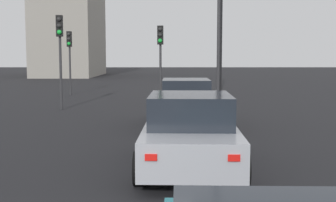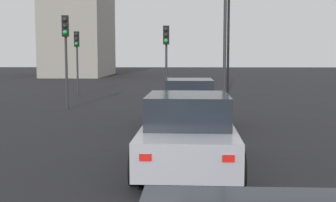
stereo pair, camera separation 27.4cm
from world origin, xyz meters
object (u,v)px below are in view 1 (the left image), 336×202
at_px(traffic_light_near_right, 60,42).
at_px(car_black_left_lead, 186,103).
at_px(car_silver_left_second, 190,133).
at_px(street_lamp_kerbside, 219,2).
at_px(street_lamp_far, 221,28).
at_px(traffic_light_near_left, 69,49).
at_px(traffic_light_far_left, 160,48).

bearing_deg(traffic_light_near_right, car_black_left_lead, 43.52).
bearing_deg(car_silver_left_second, street_lamp_kerbside, -7.01).
height_order(traffic_light_near_right, street_lamp_kerbside, street_lamp_kerbside).
xyz_separation_m(traffic_light_near_right, street_lamp_kerbside, (3.85, -7.18, 2.11)).
height_order(car_black_left_lead, street_lamp_far, street_lamp_far).
distance_m(traffic_light_near_right, street_lamp_far, 12.15).
relative_size(traffic_light_near_left, traffic_light_far_left, 0.99).
bearing_deg(street_lamp_kerbside, car_silver_left_second, 171.35).
relative_size(traffic_light_far_left, street_lamp_far, 0.55).
bearing_deg(street_lamp_far, traffic_light_near_right, 139.08).
distance_m(car_black_left_lead, traffic_light_far_left, 7.17).
bearing_deg(traffic_light_near_right, street_lamp_kerbside, 111.46).
bearing_deg(traffic_light_far_left, street_lamp_far, 155.53).
bearing_deg(traffic_light_near_right, street_lamp_far, 132.37).
height_order(traffic_light_far_left, street_lamp_kerbside, street_lamp_kerbside).
xyz_separation_m(car_black_left_lead, traffic_light_near_right, (4.33, 5.21, 2.15)).
relative_size(traffic_light_near_left, street_lamp_far, 0.55).
relative_size(street_lamp_kerbside, street_lamp_far, 1.27).
height_order(car_black_left_lead, traffic_light_near_left, traffic_light_near_left).
distance_m(car_silver_left_second, traffic_light_near_right, 11.42).
height_order(traffic_light_near_right, street_lamp_far, street_lamp_far).
height_order(traffic_light_near_left, traffic_light_near_right, traffic_light_near_right).
xyz_separation_m(car_silver_left_second, traffic_light_far_left, (12.50, 0.84, 1.95)).
bearing_deg(traffic_light_near_left, car_black_left_lead, 28.57).
relative_size(traffic_light_near_right, street_lamp_kerbside, 0.46).
height_order(car_silver_left_second, traffic_light_far_left, traffic_light_far_left).
distance_m(car_silver_left_second, traffic_light_far_left, 12.68).
distance_m(car_silver_left_second, traffic_light_near_left, 18.39).
bearing_deg(street_lamp_kerbside, street_lamp_far, -7.94).
relative_size(car_silver_left_second, traffic_light_far_left, 1.18).
bearing_deg(traffic_light_far_left, street_lamp_kerbside, 119.19).
relative_size(car_silver_left_second, street_lamp_far, 0.65).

